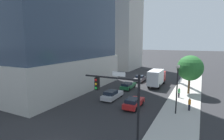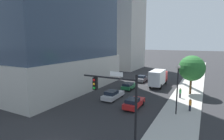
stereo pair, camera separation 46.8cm
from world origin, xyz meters
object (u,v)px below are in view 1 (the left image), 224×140
object	(u,v)px
car_gray	(140,78)
pedestrian_green_shirt	(179,93)
car_silver	(112,95)
box_truck	(157,77)
pedestrian_orange_shirt	(189,104)
car_red	(134,103)
street_lamp	(177,82)
construction_building	(120,19)
traffic_light_pole	(120,98)
street_tree	(190,68)
car_green	(128,86)

from	to	relation	value
car_gray	pedestrian_green_shirt	xyz separation A→B (m)	(9.60, -9.30, 0.24)
car_silver	box_truck	world-z (taller)	box_truck
pedestrian_orange_shirt	car_silver	bearing A→B (deg)	179.10
car_gray	car_red	bearing A→B (deg)	-75.06
street_lamp	car_red	distance (m)	6.59
construction_building	pedestrian_green_shirt	distance (m)	39.29
construction_building	traffic_light_pole	distance (m)	51.16
pedestrian_orange_shirt	construction_building	bearing A→B (deg)	127.10
street_tree	traffic_light_pole	bearing A→B (deg)	-100.55
traffic_light_pole	pedestrian_orange_shirt	world-z (taller)	traffic_light_pole
car_silver	traffic_light_pole	bearing A→B (deg)	-60.92
construction_building	pedestrian_green_shirt	xyz separation A→B (m)	(23.05, -27.63, -15.78)
box_truck	pedestrian_green_shirt	world-z (taller)	box_truck
street_lamp	street_tree	size ratio (longest dim) A/B	0.93
street_lamp	car_red	bearing A→B (deg)	-179.41
car_green	car_gray	world-z (taller)	car_gray
car_silver	car_gray	distance (m)	14.49
construction_building	street_lamp	size ratio (longest dim) A/B	6.07
street_lamp	car_silver	world-z (taller)	street_lamp
box_truck	pedestrian_green_shirt	size ratio (longest dim) A/B	4.59
car_gray	pedestrian_green_shirt	world-z (taller)	pedestrian_green_shirt
car_green	box_truck	bearing A→B (deg)	47.19
traffic_light_pole	car_green	distance (m)	21.05
car_red	pedestrian_green_shirt	bearing A→B (deg)	54.93
box_truck	construction_building	bearing A→B (deg)	130.33
construction_building	pedestrian_orange_shirt	xyz separation A→B (m)	(24.96, -33.00, -15.75)
construction_building	car_red	bearing A→B (deg)	-62.91
pedestrian_green_shirt	pedestrian_orange_shirt	xyz separation A→B (m)	(1.91, -5.37, 0.03)
traffic_light_pole	car_gray	size ratio (longest dim) A/B	1.64
construction_building	car_silver	size ratio (longest dim) A/B	7.98
pedestrian_orange_shirt	pedestrian_green_shirt	bearing A→B (deg)	109.60
pedestrian_green_shirt	traffic_light_pole	bearing A→B (deg)	-98.50
street_tree	box_truck	size ratio (longest dim) A/B	0.90
street_tree	car_gray	xyz separation A→B (m)	(-10.85, 6.09, -3.93)
traffic_light_pole	car_silver	size ratio (longest dim) A/B	1.41
car_red	car_silver	bearing A→B (deg)	154.06
street_lamp	car_red	xyz separation A→B (m)	(-5.61, -0.06, -3.44)
car_green	car_red	world-z (taller)	car_red
construction_building	car_green	distance (m)	33.29
box_truck	traffic_light_pole	bearing A→B (deg)	-84.08
street_tree	car_red	bearing A→B (deg)	-121.27
traffic_light_pole	car_red	world-z (taller)	traffic_light_pole
traffic_light_pole	pedestrian_orange_shirt	xyz separation A→B (m)	(4.56, 12.33, -3.69)
car_red	pedestrian_green_shirt	distance (m)	8.98
construction_building	pedestrian_green_shirt	size ratio (longest dim) A/B	23.35
car_green	box_truck	world-z (taller)	box_truck
car_silver	car_green	distance (m)	6.95
street_tree	car_green	xyz separation A→B (m)	(-10.85, -1.45, -3.97)
car_silver	box_truck	size ratio (longest dim) A/B	0.64
car_red	pedestrian_orange_shirt	distance (m)	7.35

